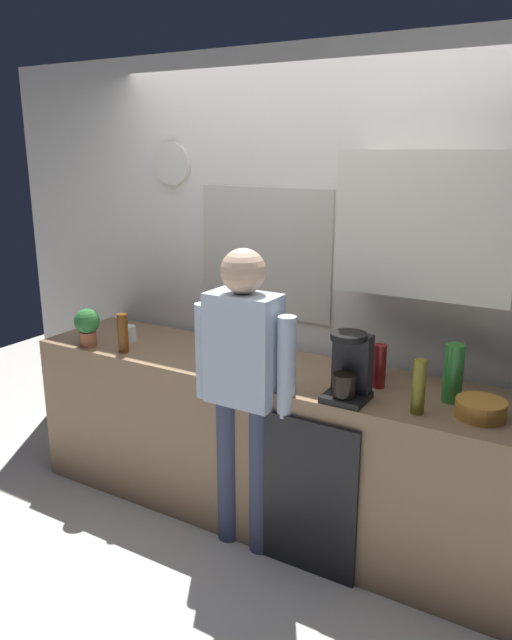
# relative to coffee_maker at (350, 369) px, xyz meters

# --- Properties ---
(ground_plane) EXTENTS (8.00, 8.00, 0.00)m
(ground_plane) POSITION_rel_coffee_maker_xyz_m (-0.51, -0.11, -1.06)
(ground_plane) COLOR silver
(kitchen_counter) EXTENTS (2.95, 0.64, 0.91)m
(kitchen_counter) POSITION_rel_coffee_maker_xyz_m (-0.51, 0.19, -0.60)
(kitchen_counter) COLOR #937251
(kitchen_counter) RESTS_ON ground_plane
(dishwasher_panel) EXTENTS (0.56, 0.02, 0.82)m
(dishwasher_panel) POSITION_rel_coffee_maker_xyz_m (-0.15, -0.15, -0.65)
(dishwasher_panel) COLOR black
(dishwasher_panel) RESTS_ON ground_plane
(back_wall_assembly) EXTENTS (4.55, 0.42, 2.60)m
(back_wall_assembly) POSITION_rel_coffee_maker_xyz_m (-0.43, 0.59, 0.30)
(back_wall_assembly) COLOR white
(back_wall_assembly) RESTS_ON ground_plane
(coffee_maker) EXTENTS (0.20, 0.20, 0.33)m
(coffee_maker) POSITION_rel_coffee_maker_xyz_m (0.00, 0.00, 0.00)
(coffee_maker) COLOR black
(coffee_maker) RESTS_ON kitchen_counter
(bottle_olive_oil) EXTENTS (0.06, 0.06, 0.25)m
(bottle_olive_oil) POSITION_rel_coffee_maker_xyz_m (0.33, -0.00, -0.02)
(bottle_olive_oil) COLOR olive
(bottle_olive_oil) RESTS_ON kitchen_counter
(bottle_amber_beer) EXTENTS (0.06, 0.06, 0.23)m
(bottle_amber_beer) POSITION_rel_coffee_maker_xyz_m (-1.39, -0.03, -0.03)
(bottle_amber_beer) COLOR brown
(bottle_amber_beer) RESTS_ON kitchen_counter
(bottle_red_vinegar) EXTENTS (0.06, 0.06, 0.22)m
(bottle_red_vinegar) POSITION_rel_coffee_maker_xyz_m (0.07, 0.21, -0.04)
(bottle_red_vinegar) COLOR maroon
(bottle_red_vinegar) RESTS_ON kitchen_counter
(bottle_clear_soda) EXTENTS (0.09, 0.09, 0.28)m
(bottle_clear_soda) POSITION_rel_coffee_maker_xyz_m (0.43, 0.21, -0.01)
(bottle_clear_soda) COLOR #2D8C33
(bottle_clear_soda) RESTS_ON kitchen_counter
(cup_blue_mug) EXTENTS (0.08, 0.08, 0.10)m
(cup_blue_mug) POSITION_rel_coffee_maker_xyz_m (-0.01, 0.32, -0.10)
(cup_blue_mug) COLOR #3351B2
(cup_blue_mug) RESTS_ON kitchen_counter
(cup_white_mug) EXTENTS (0.08, 0.08, 0.09)m
(cup_white_mug) POSITION_rel_coffee_maker_xyz_m (-1.51, 0.15, -0.10)
(cup_white_mug) COLOR white
(cup_white_mug) RESTS_ON kitchen_counter
(mixing_bowl) EXTENTS (0.22, 0.22, 0.08)m
(mixing_bowl) POSITION_rel_coffee_maker_xyz_m (0.58, 0.10, -0.11)
(mixing_bowl) COLOR orange
(mixing_bowl) RESTS_ON kitchen_counter
(potted_plant) EXTENTS (0.15, 0.15, 0.23)m
(potted_plant) POSITION_rel_coffee_maker_xyz_m (-1.65, -0.05, -0.01)
(potted_plant) COLOR #9E5638
(potted_plant) RESTS_ON kitchen_counter
(dish_soap) EXTENTS (0.06, 0.06, 0.18)m
(dish_soap) POSITION_rel_coffee_maker_xyz_m (-0.52, -0.01, -0.07)
(dish_soap) COLOR blue
(dish_soap) RESTS_ON kitchen_counter
(person_at_sink) EXTENTS (0.57, 0.22, 1.60)m
(person_at_sink) POSITION_rel_coffee_maker_xyz_m (-0.51, -0.11, -0.11)
(person_at_sink) COLOR #3F4766
(person_at_sink) RESTS_ON ground_plane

